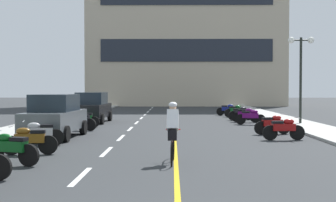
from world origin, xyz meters
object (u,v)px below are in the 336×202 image
Objects in this scene: motorcycle_9 at (251,116)px; motorcycle_11 at (241,113)px; motorcycle_5 at (284,128)px; street_lamp_mid at (301,60)px; motorcycle_12 at (236,111)px; motorcycle_6 at (273,124)px; parked_car_near at (55,116)px; motorcycle_3 at (29,140)px; parked_car_mid at (92,107)px; cyclist_rider at (173,131)px; motorcycle_13 at (228,109)px; motorcycle_10 at (246,115)px; motorcycle_4 at (39,133)px; motorcycle_8 at (83,119)px; motorcycle_7 at (80,121)px; motorcycle_2 at (11,148)px.

motorcycle_9 is 1.01× the size of motorcycle_11.
street_lamp_mid is at bearing 69.09° from motorcycle_5.
motorcycle_12 is at bearing 89.69° from motorcycle_5.
motorcycle_6 is at bearing -89.49° from motorcycle_11.
motorcycle_3 is at bearing -84.55° from parked_car_near.
motorcycle_11 is at bearing 12.36° from parked_car_mid.
cyclist_rider is (-4.42, -12.66, 0.41)m from motorcycle_9.
parked_car_mid is 2.39× the size of cyclist_rider.
motorcycle_13 is at bearing 101.19° from motorcycle_12.
motorcycle_3 is 19.92m from motorcycle_12.
parked_car_near reaches higher than motorcycle_5.
motorcycle_9 is (8.87, 11.26, 0.00)m from motorcycle_3.
motorcycle_10 is 0.98× the size of motorcycle_13.
motorcycle_4 and motorcycle_9 have the same top height.
motorcycle_11 is (9.16, 12.77, 0.00)m from motorcycle_4.
street_lamp_mid is 2.86× the size of motorcycle_6.
cyclist_rider is (4.86, -14.18, -0.03)m from parked_car_mid.
motorcycle_3 is 9.32m from motorcycle_8.
motorcycle_11 is (9.09, 5.49, 0.00)m from motorcycle_8.
parked_car_mid is 10.64m from motorcycle_12.
motorcycle_7 is 0.98× the size of motorcycle_9.
motorcycle_8 is at bearing 87.56° from parked_car_near.
motorcycle_9 is (9.18, 9.23, 0.00)m from motorcycle_4.
motorcycle_4 is 14.32m from motorcycle_10.
motorcycle_6 is 0.99× the size of motorcycle_13.
motorcycle_3 is 15.75m from motorcycle_10.
motorcycle_4 and motorcycle_5 have the same top height.
parked_car_mid is 2.59× the size of motorcycle_7.
motorcycle_11 and motorcycle_12 have the same top height.
motorcycle_5 is 1.00× the size of motorcycle_8.
motorcycle_6 is at bearing 34.24° from motorcycle_3.
parked_car_near is (-12.05, -6.46, -2.75)m from street_lamp_mid.
motorcycle_11 is at bearing 62.34° from motorcycle_2.
motorcycle_3 is 1.01× the size of motorcycle_4.
motorcycle_5 and motorcycle_13 have the same top height.
parked_car_mid reaches higher than motorcycle_4.
motorcycle_12 is (8.85, 19.67, 0.00)m from motorcycle_2.
parked_car_near is at bearing -137.94° from motorcycle_10.
parked_car_mid is 12.86m from motorcycle_5.
motorcycle_3 and motorcycle_6 have the same top height.
motorcycle_5 is 1.04× the size of motorcycle_12.
parked_car_near is 2.51× the size of motorcycle_13.
motorcycle_6 is 5.19m from motorcycle_9.
motorcycle_8 is at bearing 91.46° from motorcycle_3.
parked_car_near is at bearing -144.34° from motorcycle_9.
motorcycle_9 is at bearing 56.29° from motorcycle_2.
motorcycle_2 is at bearing -87.96° from parked_car_mid.
parked_car_mid is at bearing 89.83° from parked_car_near.
motorcycle_6 is at bearing -118.36° from street_lamp_mid.
motorcycle_13 is at bearing 92.76° from motorcycle_11.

